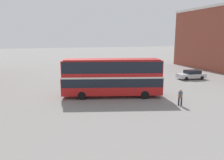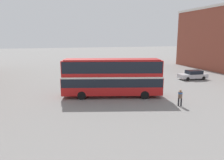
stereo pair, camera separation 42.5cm
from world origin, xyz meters
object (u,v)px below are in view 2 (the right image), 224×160
object	(u,v)px
pedestrian_foreground	(180,96)
parked_car_kerb_far	(193,75)
double_decker_bus	(112,75)
parked_car_kerb_near	(130,69)

from	to	relation	value
pedestrian_foreground	parked_car_kerb_far	size ratio (longest dim) A/B	0.36
parked_car_kerb_far	pedestrian_foreground	bearing A→B (deg)	52.21
double_decker_bus	pedestrian_foreground	xyz separation A→B (m)	(5.60, -5.42, -1.49)
double_decker_bus	parked_car_kerb_near	xyz separation A→B (m)	(8.33, 15.15, -1.78)
parked_car_kerb_near	parked_car_kerb_far	distance (m)	11.70
pedestrian_foreground	parked_car_kerb_far	bearing A→B (deg)	179.18
parked_car_kerb_far	double_decker_bus	bearing A→B (deg)	25.17
double_decker_bus	pedestrian_foreground	world-z (taller)	double_decker_bus
pedestrian_foreground	parked_car_kerb_near	bearing A→B (deg)	-146.88
double_decker_bus	pedestrian_foreground	distance (m)	7.94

